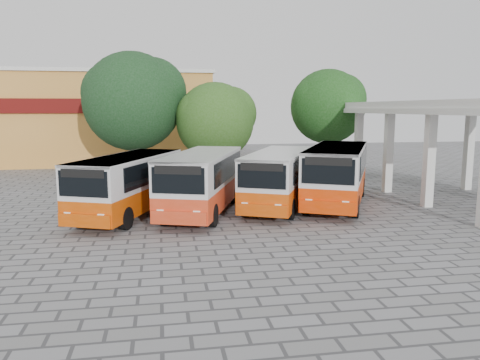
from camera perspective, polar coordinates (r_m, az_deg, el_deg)
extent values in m
plane|color=gray|center=(21.15, 5.89, -4.99)|extent=(90.00, 90.00, 0.00)
cube|color=silver|center=(33.21, 14.24, 4.15)|extent=(0.45, 0.45, 5.00)
cube|color=silver|center=(35.68, 22.07, 4.07)|extent=(0.45, 0.45, 5.00)
cube|color=silver|center=(28.69, 24.66, 8.35)|extent=(6.60, 15.60, 0.40)
cube|color=silver|center=(28.69, 24.62, 7.65)|extent=(6.80, 15.80, 0.30)
cube|color=gold|center=(46.12, -16.54, 7.13)|extent=(20.00, 10.00, 8.00)
cube|color=#590C0A|center=(41.05, -17.46, 8.61)|extent=(20.00, 0.20, 1.20)
cube|color=silver|center=(46.22, -16.77, 12.28)|extent=(20.40, 10.40, 0.30)
cube|color=#C44001|center=(22.59, -13.35, -2.02)|extent=(5.09, 8.05, 1.02)
cube|color=silver|center=(22.40, -13.45, 1.04)|extent=(5.09, 8.05, 1.42)
cube|color=silver|center=(22.32, -13.51, 2.71)|extent=(5.14, 8.07, 0.12)
cube|color=black|center=(22.51, -16.46, 1.00)|extent=(2.48, 5.93, 1.02)
cube|color=black|center=(22.35, -10.43, 1.16)|extent=(2.48, 5.93, 1.02)
cube|color=black|center=(18.55, -14.23, -0.49)|extent=(1.95, 0.84, 1.02)
cube|color=black|center=(18.49, -14.28, 0.75)|extent=(1.73, 0.75, 0.33)
cylinder|color=black|center=(20.31, -16.71, -4.49)|extent=(0.27, 0.97, 0.97)
cylinder|color=black|center=(20.16, -10.78, -4.37)|extent=(0.27, 0.97, 0.97)
cylinder|color=black|center=(25.22, -15.33, -1.90)|extent=(0.27, 0.97, 0.97)
cylinder|color=black|center=(25.09, -10.57, -1.79)|extent=(0.27, 0.97, 0.97)
cube|color=red|center=(22.59, -4.58, -1.74)|extent=(4.85, 8.35, 1.05)
cube|color=silver|center=(22.39, -4.62, 1.44)|extent=(4.85, 8.35, 1.47)
cube|color=silver|center=(22.32, -4.64, 3.16)|extent=(4.90, 8.37, 0.12)
cube|color=black|center=(22.32, -7.74, 1.40)|extent=(2.18, 6.27, 1.05)
cube|color=black|center=(22.53, -1.52, 1.54)|extent=(2.18, 6.27, 1.05)
cube|color=black|center=(18.43, -3.51, -0.08)|extent=(2.05, 0.74, 1.05)
cube|color=black|center=(18.37, -3.53, 1.21)|extent=(1.82, 0.67, 0.34)
cylinder|color=black|center=(20.06, -6.99, -4.30)|extent=(0.28, 1.00, 1.00)
cylinder|color=black|center=(20.26, -0.85, -4.10)|extent=(0.28, 1.00, 1.00)
cylinder|color=black|center=(25.15, -7.55, -1.65)|extent=(0.28, 1.00, 1.00)
cylinder|color=black|center=(25.32, -2.65, -1.52)|extent=(0.28, 1.00, 1.00)
cube|color=#C84103|center=(23.86, 4.74, -1.23)|extent=(5.44, 8.08, 1.03)
cube|color=silver|center=(23.68, 4.77, 1.71)|extent=(5.44, 8.08, 1.44)
cube|color=silver|center=(23.61, 4.79, 3.30)|extent=(5.49, 8.10, 0.12)
cube|color=black|center=(23.41, 1.94, 1.69)|extent=(2.78, 5.86, 1.03)
cube|color=black|center=(24.00, 7.54, 1.79)|extent=(2.78, 5.86, 1.03)
cube|color=black|center=(19.93, 7.57, 0.38)|extent=(1.92, 0.94, 1.03)
cube|color=black|center=(19.87, 7.60, 1.55)|extent=(1.71, 0.84, 0.33)
cylinder|color=black|center=(21.26, 3.65, -3.54)|extent=(0.27, 0.98, 0.98)
cylinder|color=black|center=(21.84, 9.06, -3.30)|extent=(0.27, 0.98, 0.98)
cylinder|color=black|center=(26.14, 1.10, -1.21)|extent=(0.27, 0.98, 0.98)
cylinder|color=black|center=(26.61, 5.58, -1.07)|extent=(0.27, 0.98, 0.98)
cube|color=#D03000|center=(24.86, 11.70, -0.81)|extent=(6.06, 8.69, 1.11)
cube|color=silver|center=(24.68, 11.80, 2.24)|extent=(6.06, 8.69, 1.55)
cube|color=silver|center=(24.61, 11.85, 3.89)|extent=(6.11, 8.71, 0.13)
cube|color=black|center=(24.24, 8.96, 2.24)|extent=(3.18, 6.25, 1.11)
cube|color=black|center=(25.18, 14.53, 2.30)|extent=(3.18, 6.25, 1.11)
cube|color=black|center=(20.82, 16.05, 0.95)|extent=(2.05, 1.07, 1.11)
cube|color=black|center=(20.76, 16.10, 2.16)|extent=(1.82, 0.96, 0.36)
cylinder|color=black|center=(22.02, 11.49, -3.16)|extent=(0.30, 1.06, 1.06)
cylinder|color=black|center=(22.93, 16.82, -2.89)|extent=(0.30, 1.06, 1.06)
cylinder|color=black|center=(27.12, 7.33, -0.83)|extent=(0.30, 1.06, 1.06)
cylinder|color=black|center=(27.87, 11.82, -0.69)|extent=(0.30, 1.06, 1.06)
cylinder|color=#322412|center=(35.22, -12.78, 3.77)|extent=(0.46, 0.46, 4.17)
sphere|color=black|center=(35.10, -12.97, 9.32)|extent=(7.11, 7.11, 7.11)
sphere|color=black|center=(35.37, -10.64, 10.54)|extent=(4.98, 4.98, 4.98)
sphere|color=black|center=(35.00, -15.08, 10.12)|extent=(4.62, 4.62, 4.62)
cylinder|color=#432C15|center=(34.03, -3.02, 2.93)|extent=(0.37, 0.37, 3.14)
sphere|color=#295416|center=(33.86, -3.06, 7.16)|extent=(5.58, 5.58, 5.58)
sphere|color=#295416|center=(34.30, -1.25, 8.12)|extent=(3.91, 3.91, 3.91)
sphere|color=#295416|center=(33.56, -4.69, 7.84)|extent=(3.63, 3.63, 3.63)
cylinder|color=black|center=(36.39, 10.50, 3.65)|extent=(0.39, 0.39, 3.73)
sphere|color=#144210|center=(36.25, 10.64, 8.80)|extent=(5.58, 5.58, 5.58)
sphere|color=#144210|center=(36.94, 12.15, 9.61)|extent=(3.90, 3.90, 3.90)
sphere|color=#144210|center=(35.75, 9.29, 9.51)|extent=(3.63, 3.63, 3.63)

